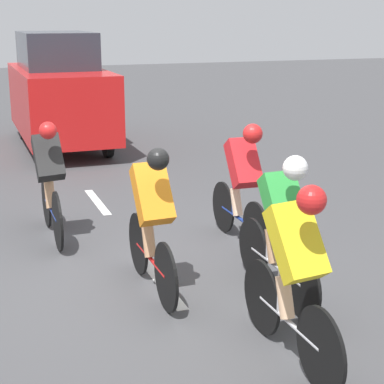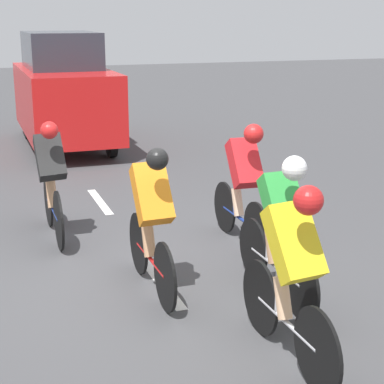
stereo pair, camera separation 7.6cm
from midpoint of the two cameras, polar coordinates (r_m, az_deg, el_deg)
name	(u,v)px [view 1 (the left image)]	position (r m, az deg, el deg)	size (l,w,h in m)	color
ground_plane	(159,279)	(6.85, -3.31, -7.75)	(60.00, 60.00, 0.00)	#424244
lane_stripe_mid	(161,282)	(6.77, -3.08, -8.02)	(0.12, 1.40, 0.01)	white
lane_stripe_far	(97,202)	(9.70, -8.63, -0.86)	(0.12, 1.40, 0.01)	white
cyclist_yellow	(294,269)	(5.01, 8.66, -6.82)	(0.36, 1.63, 1.54)	black
cyclist_red	(242,181)	(7.59, 4.22, 0.99)	(0.33, 1.62, 1.52)	black
cyclist_green	(281,223)	(6.15, 7.58, -2.72)	(0.33, 1.68, 1.49)	black
cyclist_black	(50,179)	(8.00, -12.80, 1.16)	(0.35, 1.68, 1.51)	black
cyclist_orange	(152,217)	(6.25, -3.90, -2.26)	(0.33, 1.64, 1.53)	black
support_car	(59,92)	(13.76, -11.86, 8.73)	(1.70, 4.19, 2.37)	black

